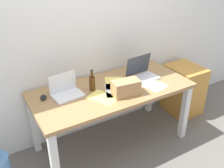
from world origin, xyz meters
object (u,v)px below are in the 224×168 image
object	(u,v)px
laptop_left	(66,91)
computer_mouse	(43,97)
laptop_right	(142,73)
desk	(112,96)
beer_bottle	(92,83)
cardboard_box	(126,88)
filing_cabinet	(183,89)

from	to	relation	value
laptop_left	computer_mouse	distance (m)	0.23
laptop_right	desk	bearing A→B (deg)	-174.61
laptop_left	beer_bottle	world-z (taller)	beer_bottle
laptop_right	cardboard_box	world-z (taller)	laptop_right
laptop_left	beer_bottle	xyz separation A→B (m)	(0.27, -0.04, 0.04)
laptop_right	filing_cabinet	size ratio (longest dim) A/B	0.52
beer_bottle	cardboard_box	distance (m)	0.36
desk	laptop_right	size ratio (longest dim) A/B	4.92
cardboard_box	filing_cabinet	world-z (taller)	cardboard_box
laptop_left	filing_cabinet	xyz separation A→B (m)	(1.68, -0.01, -0.46)
laptop_left	computer_mouse	world-z (taller)	laptop_left
cardboard_box	filing_cabinet	distance (m)	1.29
cardboard_box	laptop_left	bearing A→B (deg)	150.30
cardboard_box	laptop_right	bearing A→B (deg)	31.74
desk	filing_cabinet	xyz separation A→B (m)	(1.21, 0.10, -0.32)
desk	computer_mouse	distance (m)	0.73
laptop_right	filing_cabinet	distance (m)	0.92
beer_bottle	cardboard_box	size ratio (longest dim) A/B	0.85
cardboard_box	desk	bearing A→B (deg)	105.16
cardboard_box	computer_mouse	bearing A→B (deg)	155.20
laptop_left	computer_mouse	size ratio (longest dim) A/B	3.17
beer_bottle	computer_mouse	xyz separation A→B (m)	(-0.50, 0.09, -0.07)
desk	laptop_left	xyz separation A→B (m)	(-0.47, 0.11, 0.14)
desk	computer_mouse	size ratio (longest dim) A/B	17.20
computer_mouse	beer_bottle	bearing A→B (deg)	8.39
computer_mouse	filing_cabinet	bearing A→B (deg)	16.82
laptop_right	beer_bottle	xyz separation A→B (m)	(-0.62, 0.03, 0.03)
laptop_left	laptop_right	xyz separation A→B (m)	(0.89, -0.07, 0.01)
beer_bottle	filing_cabinet	distance (m)	1.49
computer_mouse	filing_cabinet	size ratio (longest dim) A/B	0.15
beer_bottle	filing_cabinet	xyz separation A→B (m)	(1.41, 0.03, -0.50)
laptop_left	cardboard_box	size ratio (longest dim) A/B	1.15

